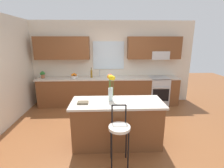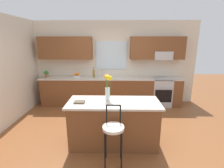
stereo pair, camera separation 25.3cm
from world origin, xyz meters
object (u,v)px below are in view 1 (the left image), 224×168
oven_range (158,91)px  potted_plant_small (43,74)px  flower_vase (111,84)px  cookbook (83,103)px  fruit_bowl_oranges (74,76)px  bottle_olive_oil (91,74)px  kitchen_island (117,123)px  bar_stool_near (119,130)px

oven_range → potted_plant_small: size_ratio=4.15×
flower_vase → potted_plant_small: bearing=134.4°
cookbook → fruit_bowl_oranges: bearing=104.0°
oven_range → cookbook: cookbook is taller
bottle_olive_oil → flower_vase: bearing=-75.7°
kitchen_island → cookbook: size_ratio=9.00×
kitchen_island → cookbook: 0.81m
cookbook → bar_stool_near: bearing=-38.0°
flower_vase → bottle_olive_oil: bearing=104.3°
flower_vase → potted_plant_small: 2.99m
flower_vase → fruit_bowl_oranges: (-1.10, 2.14, -0.28)m
flower_vase → potted_plant_small: flower_vase is taller
kitchen_island → potted_plant_small: bearing=135.0°
kitchen_island → potted_plant_small: (-2.21, 2.21, 0.58)m
fruit_bowl_oranges → bar_stool_near: bearing=-66.4°
oven_range → kitchen_island: 2.67m
bar_stool_near → flower_vase: (-0.12, 0.66, 0.62)m
cookbook → bottle_olive_oil: bottle_olive_oil is taller
oven_range → potted_plant_small: potted_plant_small is taller
bar_stool_near → fruit_bowl_oranges: 3.07m
cookbook → potted_plant_small: 2.76m
cookbook → potted_plant_small: potted_plant_small is taller
oven_range → fruit_bowl_oranges: fruit_bowl_oranges is taller
fruit_bowl_oranges → potted_plant_small: potted_plant_small is taller
bottle_olive_oil → potted_plant_small: (-1.55, 0.00, -0.01)m
oven_range → flower_vase: flower_vase is taller
fruit_bowl_oranges → cookbook: bearing=-76.0°
kitchen_island → bar_stool_near: bar_stool_near is taller
kitchen_island → flower_vase: (-0.12, 0.08, 0.79)m
oven_range → bottle_olive_oil: bearing=179.4°
fruit_bowl_oranges → bottle_olive_oil: 0.56m
bottle_olive_oil → potted_plant_small: 1.55m
cookbook → bottle_olive_oil: bearing=90.3°
flower_vase → kitchen_island: bearing=-31.9°
potted_plant_small → fruit_bowl_oranges: bearing=0.2°
fruit_bowl_oranges → kitchen_island: bearing=-61.1°
fruit_bowl_oranges → bottle_olive_oil: bearing=-0.5°
cookbook → oven_range: bearing=45.9°
bar_stool_near → cookbook: (-0.66, 0.51, 0.30)m
kitchen_island → flower_vase: size_ratio=3.40×
fruit_bowl_oranges → bottle_olive_oil: (0.56, -0.00, 0.08)m
flower_vase → bottle_olive_oil: flower_vase is taller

